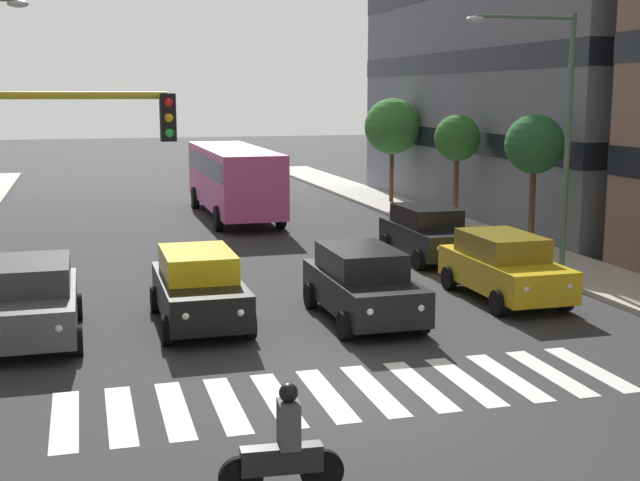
% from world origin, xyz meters
% --- Properties ---
extents(ground_plane, '(180.00, 180.00, 0.00)m').
position_xyz_m(ground_plane, '(0.00, 0.00, 0.00)').
color(ground_plane, '#2D2D30').
extents(crosswalk_markings, '(10.35, 2.80, 0.01)m').
position_xyz_m(crosswalk_markings, '(-0.00, 0.00, 0.00)').
color(crosswalk_markings, silver).
rests_on(crosswalk_markings, ground_plane).
extents(car_0, '(2.02, 4.44, 1.72)m').
position_xyz_m(car_0, '(-5.98, -5.63, 0.89)').
color(car_0, gold).
rests_on(car_0, ground_plane).
extents(car_1, '(2.02, 4.44, 1.72)m').
position_xyz_m(car_1, '(-1.79, -4.68, 0.89)').
color(car_1, black).
rests_on(car_1, ground_plane).
extents(car_2, '(2.02, 4.44, 1.72)m').
position_xyz_m(car_2, '(1.99, -5.36, 0.89)').
color(car_2, black).
rests_on(car_2, ground_plane).
extents(car_3, '(2.02, 4.44, 1.72)m').
position_xyz_m(car_3, '(5.64, -5.11, 0.89)').
color(car_3, '#474C51').
rests_on(car_3, ground_plane).
extents(car_row2_0, '(2.02, 4.44, 1.72)m').
position_xyz_m(car_row2_0, '(-6.17, -11.17, 0.89)').
color(car_row2_0, black).
rests_on(car_row2_0, ground_plane).
extents(bus_behind_traffic, '(2.78, 10.50, 3.00)m').
position_xyz_m(bus_behind_traffic, '(-1.79, -22.37, 1.86)').
color(bus_behind_traffic, '#DB5193').
rests_on(bus_behind_traffic, ground_plane).
extents(motorcycle_with_rider, '(1.70, 0.38, 1.57)m').
position_xyz_m(motorcycle_with_rider, '(2.06, 3.55, 0.65)').
color(motorcycle_with_rider, black).
rests_on(motorcycle_with_rider, ground_plane).
extents(street_lamp_left, '(3.35, 0.28, 7.39)m').
position_xyz_m(street_lamp_left, '(-8.38, -7.65, 4.70)').
color(street_lamp_left, '#4C6B56').
rests_on(street_lamp_left, sidewalk_left).
extents(street_tree_1, '(1.92, 1.92, 4.51)m').
position_xyz_m(street_tree_1, '(-9.65, -10.74, 3.67)').
color(street_tree_1, '#513823').
rests_on(street_tree_1, sidewalk_left).
extents(street_tree_2, '(1.82, 1.82, 4.34)m').
position_xyz_m(street_tree_2, '(-9.83, -17.05, 3.54)').
color(street_tree_2, '#513823').
rests_on(street_tree_2, sidewalk_left).
extents(street_tree_3, '(2.66, 2.66, 4.93)m').
position_xyz_m(street_tree_3, '(-9.85, -24.45, 3.74)').
color(street_tree_3, '#513823').
rests_on(street_tree_3, sidewalk_left).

